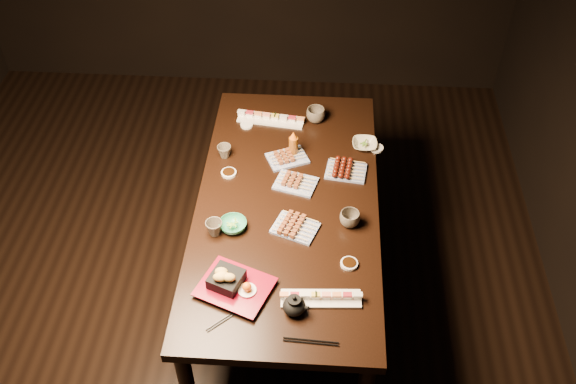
% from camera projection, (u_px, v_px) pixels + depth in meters
% --- Properties ---
extents(ground, '(5.00, 5.00, 0.00)m').
position_uv_depth(ground, '(196.00, 341.00, 3.48)').
color(ground, black).
rests_on(ground, ground).
extents(dining_table, '(1.14, 1.91, 0.75)m').
position_uv_depth(dining_table, '(287.00, 251.00, 3.44)').
color(dining_table, black).
rests_on(dining_table, ground).
extents(sushi_platter_near, '(0.35, 0.12, 0.04)m').
position_uv_depth(sushi_platter_near, '(321.00, 297.00, 2.74)').
color(sushi_platter_near, white).
rests_on(sushi_platter_near, dining_table).
extents(sushi_platter_far, '(0.39, 0.15, 0.05)m').
position_uv_depth(sushi_platter_far, '(271.00, 117.00, 3.64)').
color(sushi_platter_far, white).
rests_on(sushi_platter_far, dining_table).
extents(yakitori_plate_center, '(0.24, 0.20, 0.05)m').
position_uv_depth(yakitori_plate_center, '(296.00, 181.00, 3.26)').
color(yakitori_plate_center, '#828EB6').
rests_on(yakitori_plate_center, dining_table).
extents(yakitori_plate_right, '(0.25, 0.21, 0.05)m').
position_uv_depth(yakitori_plate_right, '(295.00, 225.00, 3.03)').
color(yakitori_plate_right, '#828EB6').
rests_on(yakitori_plate_right, dining_table).
extents(yakitori_plate_left, '(0.25, 0.22, 0.05)m').
position_uv_depth(yakitori_plate_left, '(287.00, 156.00, 3.40)').
color(yakitori_plate_left, '#828EB6').
rests_on(yakitori_plate_left, dining_table).
extents(tsukune_plate, '(0.22, 0.18, 0.05)m').
position_uv_depth(tsukune_plate, '(346.00, 169.00, 3.32)').
color(tsukune_plate, '#828EB6').
rests_on(tsukune_plate, dining_table).
extents(edamame_bowl_green, '(0.18, 0.18, 0.04)m').
position_uv_depth(edamame_bowl_green, '(233.00, 225.00, 3.04)').
color(edamame_bowl_green, '#2E8E64').
rests_on(edamame_bowl_green, dining_table).
extents(edamame_bowl_cream, '(0.14, 0.14, 0.03)m').
position_uv_depth(edamame_bowl_cream, '(365.00, 144.00, 3.48)').
color(edamame_bowl_cream, beige).
rests_on(edamame_bowl_cream, dining_table).
extents(tempura_tray, '(0.37, 0.34, 0.11)m').
position_uv_depth(tempura_tray, '(234.00, 282.00, 2.75)').
color(tempura_tray, black).
rests_on(tempura_tray, dining_table).
extents(teacup_near_left, '(0.10, 0.10, 0.08)m').
position_uv_depth(teacup_near_left, '(214.00, 228.00, 3.00)').
color(teacup_near_left, '#4F473D').
rests_on(teacup_near_left, dining_table).
extents(teacup_mid_right, '(0.13, 0.13, 0.08)m').
position_uv_depth(teacup_mid_right, '(350.00, 219.00, 3.05)').
color(teacup_mid_right, '#4F473D').
rests_on(teacup_mid_right, dining_table).
extents(teacup_far_left, '(0.08, 0.08, 0.07)m').
position_uv_depth(teacup_far_left, '(224.00, 151.00, 3.41)').
color(teacup_far_left, '#4F473D').
rests_on(teacup_far_left, dining_table).
extents(teacup_far_right, '(0.14, 0.14, 0.08)m').
position_uv_depth(teacup_far_right, '(316.00, 115.00, 3.62)').
color(teacup_far_right, '#4F473D').
rests_on(teacup_far_right, dining_table).
extents(teapot, '(0.14, 0.14, 0.10)m').
position_uv_depth(teapot, '(294.00, 304.00, 2.68)').
color(teapot, black).
rests_on(teapot, dining_table).
extents(condiment_bottle, '(0.05, 0.05, 0.15)m').
position_uv_depth(condiment_bottle, '(293.00, 143.00, 3.39)').
color(condiment_bottle, brown).
rests_on(condiment_bottle, dining_table).
extents(sauce_dish_west, '(0.08, 0.08, 0.01)m').
position_uv_depth(sauce_dish_west, '(229.00, 173.00, 3.33)').
color(sauce_dish_west, white).
rests_on(sauce_dish_west, dining_table).
extents(sauce_dish_east, '(0.09, 0.09, 0.01)m').
position_uv_depth(sauce_dish_east, '(376.00, 148.00, 3.47)').
color(sauce_dish_east, white).
rests_on(sauce_dish_east, dining_table).
extents(sauce_dish_se, '(0.09, 0.09, 0.01)m').
position_uv_depth(sauce_dish_se, '(349.00, 264.00, 2.89)').
color(sauce_dish_se, white).
rests_on(sauce_dish_se, dining_table).
extents(sauce_dish_nw, '(0.10, 0.10, 0.01)m').
position_uv_depth(sauce_dish_nw, '(247.00, 125.00, 3.62)').
color(sauce_dish_nw, white).
rests_on(sauce_dish_nw, dining_table).
extents(chopsticks_near, '(0.16, 0.15, 0.01)m').
position_uv_depth(chopsticks_near, '(226.00, 318.00, 2.68)').
color(chopsticks_near, black).
rests_on(chopsticks_near, dining_table).
extents(chopsticks_se, '(0.23, 0.03, 0.01)m').
position_uv_depth(chopsticks_se, '(311.00, 342.00, 2.60)').
color(chopsticks_se, black).
rests_on(chopsticks_se, dining_table).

